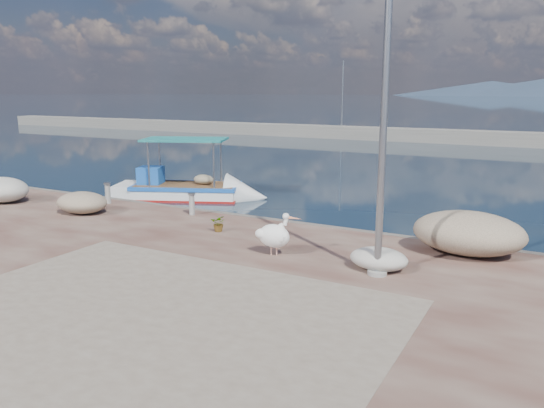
{
  "coord_description": "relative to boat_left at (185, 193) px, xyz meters",
  "views": [
    {
      "loc": [
        7.44,
        -9.74,
        4.6
      ],
      "look_at": [
        0.0,
        3.8,
        1.3
      ],
      "focal_mm": 35.0,
      "sensor_mm": 36.0,
      "label": 1
    }
  ],
  "objects": [
    {
      "name": "lamp_post",
      "position": [
        10.88,
        -6.9,
        3.56
      ],
      "size": [
        0.44,
        0.96,
        7.0
      ],
      "color": "gray",
      "rests_on": "quay"
    },
    {
      "name": "breakwater",
      "position": [
        6.86,
        31.6,
        0.37
      ],
      "size": [
        120.0,
        2.2,
        7.5
      ],
      "color": "gray",
      "rests_on": "ground"
    },
    {
      "name": "net_pile_c",
      "position": [
        12.41,
        -4.26,
        0.81
      ],
      "size": [
        2.8,
        2.0,
        1.1
      ],
      "primitive_type": "ellipsoid",
      "color": "#BEA58D",
      "rests_on": "quay"
    },
    {
      "name": "net_pile_b",
      "position": [
        0.05,
        -5.72,
        0.62
      ],
      "size": [
        1.86,
        1.45,
        0.72
      ],
      "primitive_type": "ellipsoid",
      "color": "#BEA58D",
      "rests_on": "quay"
    },
    {
      "name": "bollard_far",
      "position": [
        -0.36,
        -4.14,
        0.69
      ],
      "size": [
        0.26,
        0.26,
        0.79
      ],
      "color": "gray",
      "rests_on": "quay"
    },
    {
      "name": "quay_patch",
      "position": [
        7.86,
        -11.4,
        0.27
      ],
      "size": [
        9.0,
        7.0,
        0.01
      ],
      "primitive_type": "cube",
      "color": "gray",
      "rests_on": "quay"
    },
    {
      "name": "net_pile_a",
      "position": [
        -4.09,
        -5.85,
        0.73
      ],
      "size": [
        2.28,
        1.66,
        0.93
      ],
      "primitive_type": "ellipsoid",
      "color": "beige",
      "rests_on": "quay"
    },
    {
      "name": "ground",
      "position": [
        6.86,
        -8.4,
        -0.24
      ],
      "size": [
        1400.0,
        1400.0,
        0.0
      ],
      "primitive_type": "plane",
      "color": "#162635",
      "rests_on": "ground"
    },
    {
      "name": "bollard_near",
      "position": [
        3.52,
        -4.14,
        0.67
      ],
      "size": [
        0.25,
        0.25,
        0.75
      ],
      "color": "gray",
      "rests_on": "quay"
    },
    {
      "name": "net_pile_d",
      "position": [
        10.79,
        -6.56,
        0.52
      ],
      "size": [
        1.37,
        1.03,
        0.51
      ],
      "primitive_type": "ellipsoid",
      "color": "beige",
      "rests_on": "quay"
    },
    {
      "name": "pelican",
      "position": [
        8.12,
        -6.75,
        0.78
      ],
      "size": [
        1.17,
        0.78,
        1.11
      ],
      "rotation": [
        0.0,
        0.0,
        0.34
      ],
      "color": "tan",
      "rests_on": "quay"
    },
    {
      "name": "boat_left",
      "position": [
        0.0,
        0.0,
        0.0
      ],
      "size": [
        6.65,
        4.42,
        3.05
      ],
      "rotation": [
        0.0,
        0.0,
        0.41
      ],
      "color": "white",
      "rests_on": "ground"
    },
    {
      "name": "potted_plant",
      "position": [
        5.56,
        -5.51,
        0.52
      ],
      "size": [
        0.56,
        0.52,
        0.51
      ],
      "primitive_type": "imported",
      "rotation": [
        0.0,
        0.0,
        0.32
      ],
      "color": "#33722D",
      "rests_on": "quay"
    }
  ]
}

